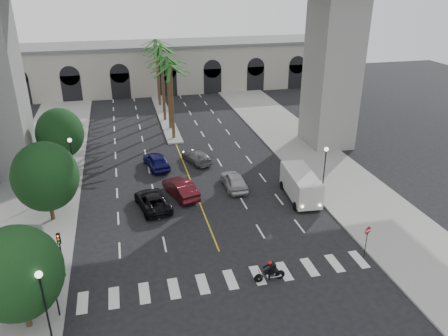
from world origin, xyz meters
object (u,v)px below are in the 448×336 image
do_not_enter_sign (367,235)px  pedestrian_a (40,248)px  traffic_signal_near (54,285)px  car_d (197,157)px  car_a (234,180)px  car_e (156,161)px  lamp_post_left_near (45,303)px  lamp_post_right (324,169)px  traffic_signal_far (60,248)px  car_b (181,188)px  car_c (153,201)px  motorcycle_rider (271,271)px  lamp_post_left_far (72,159)px  pedestrian_b (9,259)px  cargo_van (301,185)px

do_not_enter_sign → pedestrian_a: bearing=144.2°
traffic_signal_near → car_d: size_ratio=0.77×
car_a → car_e: car_e is taller
lamp_post_left_near → car_d: 27.97m
car_a → car_e: size_ratio=0.96×
lamp_post_right → traffic_signal_far: bearing=-164.0°
car_b → car_c: bearing=14.5°
traffic_signal_far → car_e: size_ratio=0.73×
motorcycle_rider → car_d: bearing=91.9°
lamp_post_left_far → pedestrian_b: size_ratio=3.51×
traffic_signal_far → car_d: 22.32m
pedestrian_a → car_b: bearing=14.0°
car_d → car_e: size_ratio=0.94×
lamp_post_left_far → traffic_signal_near: (0.10, -18.50, -0.71)m
traffic_signal_near → car_e: size_ratio=0.73×
traffic_signal_far → pedestrian_b: (-3.89, 1.92, -1.60)m
cargo_van → traffic_signal_far: bearing=-156.0°
pedestrian_a → pedestrian_b: 2.12m
lamp_post_left_far → car_b: lamp_post_left_far is taller
car_d → pedestrian_a: size_ratio=2.49×
lamp_post_right → traffic_signal_far: lamp_post_right is taller
lamp_post_left_near → lamp_post_left_far: same height
do_not_enter_sign → pedestrian_b: bearing=146.5°
cargo_van → traffic_signal_near: bearing=-146.8°
traffic_signal_near → do_not_enter_sign: (21.80, 1.17, -0.56)m
car_d → cargo_van: size_ratio=0.74×
traffic_signal_far → motorcycle_rider: 14.59m
car_c → do_not_enter_sign: bearing=131.3°
car_a → car_b: car_b is taller
traffic_signal_far → cargo_van: (20.80, 7.21, -1.04)m
motorcycle_rider → lamp_post_left_near: bearing=-170.0°
lamp_post_left_near → car_a: lamp_post_left_near is taller
lamp_post_left_near → car_e: 25.71m
traffic_signal_far → lamp_post_left_far: bearing=90.4°
car_d → pedestrian_b: 23.31m
traffic_signal_far → traffic_signal_near: bearing=-90.0°
traffic_signal_near → pedestrian_b: bearing=123.3°
lamp_post_left_far → car_d: 13.66m
lamp_post_left_far → pedestrian_a: 12.29m
cargo_van → pedestrian_b: size_ratio=4.19×
lamp_post_left_near → car_d: (12.90, 24.69, -2.54)m
cargo_van → car_b: bearing=168.9°
lamp_post_left_far → car_a: size_ratio=1.11×
car_b → car_d: bearing=-126.9°
lamp_post_right → car_d: bearing=130.3°
pedestrian_a → lamp_post_right: bearing=-10.7°
traffic_signal_near → cargo_van: size_ratio=0.57×
lamp_post_left_near → car_c: (7.06, 15.19, -2.47)m
lamp_post_left_near → lamp_post_right: size_ratio=1.00×
lamp_post_right → motorcycle_rider: lamp_post_right is taller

